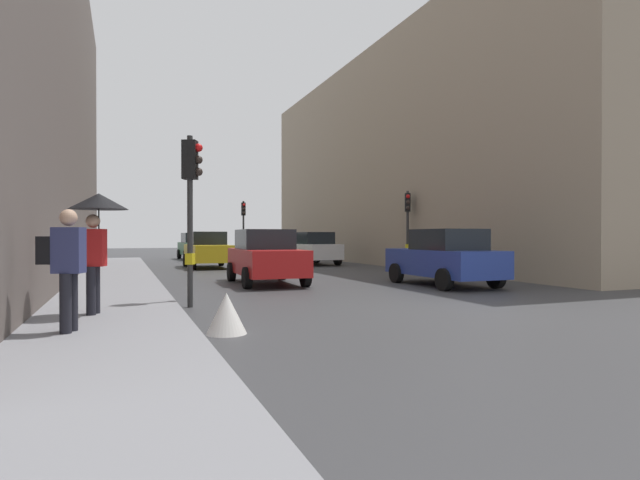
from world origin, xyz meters
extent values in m
plane|color=#38383A|center=(0.00, 0.00, 0.00)|extent=(120.00, 120.00, 0.00)
cube|color=gray|center=(-6.97, 6.00, 0.08)|extent=(2.53, 40.00, 0.16)
cube|color=gray|center=(11.70, 16.79, 5.90)|extent=(12.00, 30.31, 11.80)
cylinder|color=#2D2D2D|center=(-5.40, 2.61, 1.86)|extent=(0.12, 0.12, 3.71)
cube|color=black|center=(-5.40, 2.61, 3.19)|extent=(0.37, 0.35, 0.84)
cube|color=yellow|center=(-5.40, 2.61, 1.05)|extent=(0.23, 0.25, 0.24)
sphere|color=red|center=(-5.23, 2.53, 3.45)|extent=(0.18, 0.18, 0.18)
sphere|color=#2D231E|center=(-5.23, 2.53, 3.19)|extent=(0.18, 0.18, 0.18)
sphere|color=#2D231E|center=(-5.23, 2.53, 2.93)|extent=(0.18, 0.18, 0.18)
cylinder|color=#2D2D2D|center=(0.62, 23.90, 1.92)|extent=(0.12, 0.12, 3.84)
cube|color=black|center=(0.62, 23.90, 3.32)|extent=(0.25, 0.31, 0.84)
cube|color=yellow|center=(0.62, 23.90, 1.05)|extent=(0.20, 0.17, 0.24)
sphere|color=red|center=(0.61, 23.71, 3.58)|extent=(0.18, 0.18, 0.18)
sphere|color=#2D231E|center=(0.61, 23.71, 3.32)|extent=(0.18, 0.18, 0.18)
sphere|color=#2D231E|center=(0.61, 23.71, 3.06)|extent=(0.18, 0.18, 0.18)
cylinder|color=#2D2D2D|center=(5.40, 11.39, 1.80)|extent=(0.12, 0.12, 3.61)
cube|color=black|center=(5.40, 11.39, 3.09)|extent=(0.35, 0.37, 0.84)
cube|color=yellow|center=(5.40, 11.39, 1.05)|extent=(0.25, 0.23, 0.24)
sphere|color=red|center=(5.32, 11.22, 3.35)|extent=(0.18, 0.18, 0.18)
sphere|color=#2D231E|center=(5.32, 11.22, 3.09)|extent=(0.18, 0.18, 0.18)
sphere|color=#2D231E|center=(5.32, 11.22, 2.83)|extent=(0.18, 0.18, 0.18)
cube|color=red|center=(-2.42, 7.25, 0.72)|extent=(1.93, 4.25, 0.80)
cube|color=black|center=(-2.42, 7.50, 1.44)|extent=(1.66, 2.05, 0.64)
cylinder|color=black|center=(-1.57, 5.87, 0.32)|extent=(0.24, 0.65, 0.64)
cylinder|color=black|center=(-3.37, 5.93, 0.32)|extent=(0.24, 0.65, 0.64)
cylinder|color=black|center=(-1.48, 8.57, 0.32)|extent=(0.24, 0.65, 0.64)
cylinder|color=black|center=(-3.28, 8.62, 0.32)|extent=(0.24, 0.65, 0.64)
cube|color=#2D6038|center=(-2.20, 25.58, 0.72)|extent=(1.98, 4.28, 0.80)
cube|color=black|center=(-2.22, 25.83, 1.44)|extent=(1.69, 2.07, 0.64)
cylinder|color=black|center=(-1.25, 24.27, 0.32)|extent=(0.25, 0.65, 0.64)
cylinder|color=black|center=(-3.04, 24.19, 0.32)|extent=(0.25, 0.65, 0.64)
cylinder|color=black|center=(-1.37, 26.97, 0.32)|extent=(0.25, 0.65, 0.64)
cylinder|color=black|center=(-3.16, 26.89, 0.32)|extent=(0.25, 0.65, 0.64)
cube|color=silver|center=(2.86, 17.11, 0.72)|extent=(2.05, 4.30, 0.80)
cube|color=black|center=(2.87, 16.86, 1.44)|extent=(1.72, 2.09, 0.64)
cylinder|color=black|center=(1.88, 18.40, 0.32)|extent=(0.26, 0.65, 0.64)
cylinder|color=black|center=(3.67, 18.51, 0.32)|extent=(0.26, 0.65, 0.64)
cylinder|color=black|center=(2.04, 15.71, 0.32)|extent=(0.26, 0.65, 0.64)
cylinder|color=black|center=(3.83, 15.82, 0.32)|extent=(0.26, 0.65, 0.64)
cube|color=navy|center=(2.58, 4.66, 0.72)|extent=(1.84, 4.22, 0.80)
cube|color=black|center=(2.57, 4.41, 1.44)|extent=(1.62, 2.01, 0.64)
cylinder|color=black|center=(1.69, 6.02, 0.32)|extent=(0.23, 0.64, 0.64)
cylinder|color=black|center=(3.49, 6.00, 0.32)|extent=(0.23, 0.64, 0.64)
cylinder|color=black|center=(1.66, 3.32, 0.32)|extent=(0.23, 0.64, 0.64)
cylinder|color=black|center=(3.46, 3.30, 0.32)|extent=(0.23, 0.64, 0.64)
cube|color=#BCBCC1|center=(2.87, 26.72, 0.72)|extent=(2.08, 4.31, 0.80)
cube|color=black|center=(2.89, 26.47, 1.44)|extent=(1.73, 2.10, 0.64)
cylinder|color=black|center=(1.88, 28.01, 0.32)|extent=(0.26, 0.65, 0.64)
cylinder|color=black|center=(3.68, 28.13, 0.32)|extent=(0.26, 0.65, 0.64)
cylinder|color=black|center=(2.06, 25.32, 0.32)|extent=(0.26, 0.65, 0.64)
cylinder|color=black|center=(3.86, 25.44, 0.32)|extent=(0.26, 0.65, 0.64)
cube|color=yellow|center=(-2.87, 16.33, 0.72)|extent=(1.82, 4.21, 0.80)
cube|color=black|center=(-2.87, 16.58, 1.44)|extent=(1.61, 2.01, 0.64)
cylinder|color=black|center=(-1.96, 14.98, 0.32)|extent=(0.22, 0.64, 0.64)
cylinder|color=black|center=(-3.76, 14.97, 0.32)|extent=(0.22, 0.64, 0.64)
cylinder|color=black|center=(-1.98, 17.68, 0.32)|extent=(0.22, 0.64, 0.64)
cylinder|color=black|center=(-3.78, 17.67, 0.32)|extent=(0.22, 0.64, 0.64)
cylinder|color=black|center=(-7.22, 1.30, 0.58)|extent=(0.16, 0.16, 0.85)
cylinder|color=black|center=(-7.28, 1.11, 0.58)|extent=(0.16, 0.16, 0.85)
cube|color=red|center=(-7.25, 1.21, 1.34)|extent=(0.46, 0.37, 0.66)
sphere|color=tan|center=(-7.25, 1.21, 1.81)|extent=(0.24, 0.24, 0.24)
cylinder|color=black|center=(-7.15, 1.18, 1.59)|extent=(0.02, 0.02, 0.90)
cone|color=black|center=(-7.15, 1.18, 2.16)|extent=(1.00, 1.00, 0.28)
cylinder|color=black|center=(-7.45, -0.39, 0.58)|extent=(0.16, 0.16, 0.85)
cylinder|color=black|center=(-7.52, -0.58, 0.58)|extent=(0.16, 0.16, 0.85)
cube|color=navy|center=(-7.48, -0.48, 1.34)|extent=(0.46, 0.38, 0.66)
sphere|color=tan|center=(-7.48, -0.48, 1.81)|extent=(0.24, 0.24, 0.24)
cube|color=black|center=(-7.77, -0.38, 1.34)|extent=(0.28, 0.33, 0.40)
cone|color=silver|center=(-5.24, -0.63, 0.33)|extent=(0.64, 0.64, 0.65)
camera|label=1|loc=(-6.76, -8.52, 1.54)|focal=28.20mm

